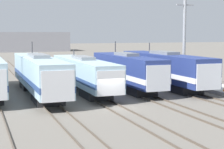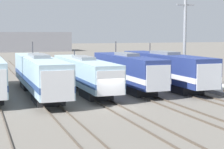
# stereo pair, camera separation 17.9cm
# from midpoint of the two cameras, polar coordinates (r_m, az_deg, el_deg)

# --- Properties ---
(ground_plane) EXTENTS (400.00, 400.00, 0.00)m
(ground_plane) POSITION_cam_midpoint_polar(r_m,az_deg,el_deg) (33.42, 0.17, -4.94)
(ground_plane) COLOR #666059
(rail_pair_center_left) EXTENTS (1.51, 120.00, 0.15)m
(rail_pair_center_left) POSITION_cam_midpoint_polar(r_m,az_deg,el_deg) (32.07, -8.44, -5.36)
(rail_pair_center_left) COLOR #4C4238
(rail_pair_center_left) RESTS_ON ground_plane
(rail_pair_center) EXTENTS (1.51, 120.00, 0.15)m
(rail_pair_center) POSITION_cam_midpoint_polar(r_m,az_deg,el_deg) (33.41, 0.17, -4.82)
(rail_pair_center) COLOR #4C4238
(rail_pair_center) RESTS_ON ground_plane
(rail_pair_center_right) EXTENTS (1.51, 120.00, 0.15)m
(rail_pair_center_right) POSITION_cam_midpoint_polar(r_m,az_deg,el_deg) (35.43, 7.95, -4.23)
(rail_pair_center_right) COLOR #4C4238
(rail_pair_center_right) RESTS_ON ground_plane
(rail_pair_far_right) EXTENTS (1.50, 120.00, 0.15)m
(rail_pair_far_right) POSITION_cam_midpoint_polar(r_m,az_deg,el_deg) (38.04, 14.76, -3.66)
(rail_pair_far_right) COLOR #4C4238
(rail_pair_far_right) RESTS_ON ground_plane
(locomotive_center_left) EXTENTS (3.01, 19.90, 5.55)m
(locomotive_center_left) POSITION_cam_midpoint_polar(r_m,az_deg,el_deg) (39.82, -10.84, 0.01)
(locomotive_center_left) COLOR #232326
(locomotive_center_left) RESTS_ON ground_plane
(locomotive_center) EXTENTS (2.92, 18.62, 4.56)m
(locomotive_center) POSITION_cam_midpoint_polar(r_m,az_deg,el_deg) (41.62, -4.07, 0.13)
(locomotive_center) COLOR #232326
(locomotive_center) RESTS_ON ground_plane
(locomotive_center_right) EXTENTS (2.81, 16.39, 5.54)m
(locomotive_center_right) POSITION_cam_midpoint_polar(r_m,az_deg,el_deg) (42.99, 2.57, 0.55)
(locomotive_center_right) COLOR black
(locomotive_center_right) RESTS_ON ground_plane
(locomotive_far_right) EXTENTS (3.11, 18.78, 5.28)m
(locomotive_far_right) POSITION_cam_midpoint_polar(r_m,az_deg,el_deg) (45.41, 8.37, 0.84)
(locomotive_far_right) COLOR black
(locomotive_far_right) RESTS_ON ground_plane
(catenary_tower_right) EXTENTS (2.31, 0.36, 11.23)m
(catenary_tower_right) POSITION_cam_midpoint_polar(r_m,az_deg,el_deg) (46.25, 11.13, 5.28)
(catenary_tower_right) COLOR gray
(catenary_tower_right) RESTS_ON ground_plane
(depot_building) EXTENTS (26.49, 14.70, 6.87)m
(depot_building) POSITION_cam_midpoint_polar(r_m,az_deg,el_deg) (139.73, -12.14, 4.92)
(depot_building) COLOR gray
(depot_building) RESTS_ON ground_plane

